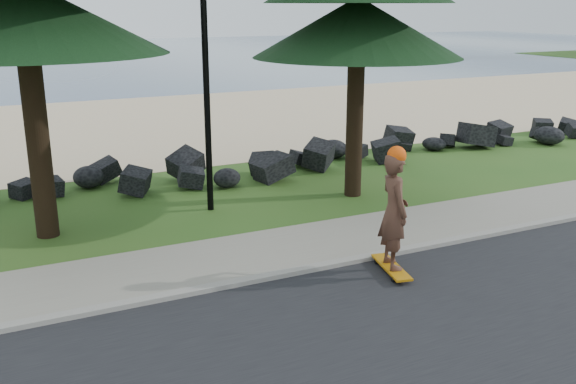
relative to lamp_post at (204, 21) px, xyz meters
name	(u,v)px	position (x,y,z in m)	size (l,w,h in m)	color
ground	(269,258)	(0.00, -3.20, -4.13)	(160.00, 160.00, 0.00)	#2B551A
road	(419,382)	(0.00, -7.70, -4.12)	(160.00, 7.00, 0.02)	black
kerb	(290,273)	(0.00, -4.10, -4.08)	(160.00, 0.20, 0.10)	gray
sidewalk	(264,252)	(0.00, -3.00, -4.09)	(160.00, 2.00, 0.08)	gray
beach_sand	(112,127)	(0.00, 11.30, -4.13)	(160.00, 15.00, 0.01)	beige
ocean	(29,58)	(0.00, 47.80, -4.13)	(160.00, 58.00, 0.01)	#3C5372
seawall_boulders	(180,184)	(0.00, 2.40, -4.13)	(60.00, 2.40, 1.10)	black
lamp_post	(204,21)	(0.00, 0.00, 0.00)	(0.25, 0.14, 8.14)	black
skateboarder	(394,212)	(1.62, -4.77, -3.02)	(0.62, 1.23, 2.22)	#B8720A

